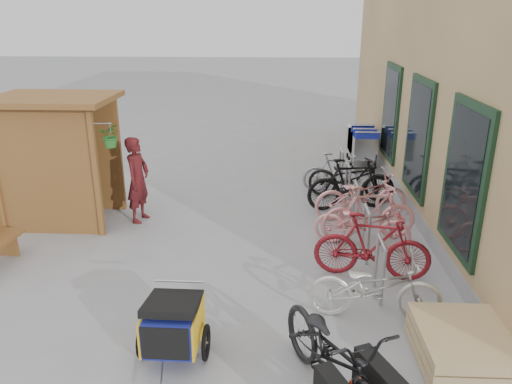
{
  "coord_description": "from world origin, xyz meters",
  "views": [
    {
      "loc": [
        0.87,
        -6.25,
        3.8
      ],
      "look_at": [
        0.5,
        1.5,
        1.0
      ],
      "focal_mm": 35.0,
      "sensor_mm": 36.0,
      "label": 1
    }
  ],
  "objects_px": {
    "child_trailer": "(173,323)",
    "bike_6": "(351,178)",
    "bike_2": "(362,223)",
    "bike_7": "(337,173)",
    "bike_4": "(361,195)",
    "shopping_carts": "(361,142)",
    "bike_3": "(369,213)",
    "cargo_bike": "(334,358)",
    "bike_5": "(351,184)",
    "person_kiosk": "(138,180)",
    "bike_1": "(372,246)",
    "pallet_stack": "(462,347)",
    "bike_0": "(375,287)",
    "kiosk": "(53,142)"
  },
  "relations": [
    {
      "from": "child_trailer",
      "to": "bike_6",
      "type": "height_order",
      "value": "bike_6"
    },
    {
      "from": "bike_2",
      "to": "bike_7",
      "type": "xyz_separation_m",
      "value": [
        -0.14,
        2.72,
        0.03
      ]
    },
    {
      "from": "bike_4",
      "to": "bike_6",
      "type": "distance_m",
      "value": 1.1
    },
    {
      "from": "shopping_carts",
      "to": "bike_3",
      "type": "xyz_separation_m",
      "value": [
        -0.55,
        -4.62,
        -0.13
      ]
    },
    {
      "from": "bike_3",
      "to": "cargo_bike",
      "type": "bearing_deg",
      "value": 155.03
    },
    {
      "from": "bike_3",
      "to": "bike_5",
      "type": "height_order",
      "value": "bike_5"
    },
    {
      "from": "child_trailer",
      "to": "person_kiosk",
      "type": "bearing_deg",
      "value": 111.08
    },
    {
      "from": "bike_5",
      "to": "bike_6",
      "type": "relative_size",
      "value": 0.98
    },
    {
      "from": "bike_3",
      "to": "bike_4",
      "type": "bearing_deg",
      "value": -11.67
    },
    {
      "from": "bike_1",
      "to": "cargo_bike",
      "type": "bearing_deg",
      "value": 171.74
    },
    {
      "from": "shopping_carts",
      "to": "person_kiosk",
      "type": "xyz_separation_m",
      "value": [
        -4.79,
        -3.91,
        0.18
      ]
    },
    {
      "from": "bike_3",
      "to": "bike_7",
      "type": "relative_size",
      "value": 1.12
    },
    {
      "from": "pallet_stack",
      "to": "bike_5",
      "type": "bearing_deg",
      "value": 98.11
    },
    {
      "from": "shopping_carts",
      "to": "child_trailer",
      "type": "distance_m",
      "value": 8.58
    },
    {
      "from": "shopping_carts",
      "to": "child_trailer",
      "type": "height_order",
      "value": "shopping_carts"
    },
    {
      "from": "bike_0",
      "to": "bike_4",
      "type": "xyz_separation_m",
      "value": [
        0.33,
        3.39,
        0.03
      ]
    },
    {
      "from": "bike_6",
      "to": "bike_4",
      "type": "bearing_deg",
      "value": -163.63
    },
    {
      "from": "bike_2",
      "to": "kiosk",
      "type": "bearing_deg",
      "value": 94.63
    },
    {
      "from": "bike_0",
      "to": "bike_4",
      "type": "bearing_deg",
      "value": -1.44
    },
    {
      "from": "child_trailer",
      "to": "bike_5",
      "type": "height_order",
      "value": "bike_5"
    },
    {
      "from": "person_kiosk",
      "to": "bike_4",
      "type": "distance_m",
      "value": 4.28
    },
    {
      "from": "kiosk",
      "to": "child_trailer",
      "type": "relative_size",
      "value": 1.84
    },
    {
      "from": "bike_0",
      "to": "bike_5",
      "type": "bearing_deg",
      "value": 1.37
    },
    {
      "from": "kiosk",
      "to": "shopping_carts",
      "type": "bearing_deg",
      "value": 32.52
    },
    {
      "from": "person_kiosk",
      "to": "bike_5",
      "type": "distance_m",
      "value": 4.19
    },
    {
      "from": "person_kiosk",
      "to": "bike_6",
      "type": "height_order",
      "value": "person_kiosk"
    },
    {
      "from": "child_trailer",
      "to": "cargo_bike",
      "type": "xyz_separation_m",
      "value": [
        1.78,
        -0.62,
        0.08
      ]
    },
    {
      "from": "pallet_stack",
      "to": "bike_3",
      "type": "xyz_separation_m",
      "value": [
        -0.55,
        3.25,
        0.3
      ]
    },
    {
      "from": "shopping_carts",
      "to": "bike_0",
      "type": "xyz_separation_m",
      "value": [
        -0.86,
        -7.01,
        -0.19
      ]
    },
    {
      "from": "bike_1",
      "to": "bike_4",
      "type": "relative_size",
      "value": 0.95
    },
    {
      "from": "pallet_stack",
      "to": "bike_7",
      "type": "distance_m",
      "value": 5.79
    },
    {
      "from": "kiosk",
      "to": "pallet_stack",
      "type": "height_order",
      "value": "kiosk"
    },
    {
      "from": "child_trailer",
      "to": "bike_3",
      "type": "xyz_separation_m",
      "value": [
        2.77,
        3.3,
        0.07
      ]
    },
    {
      "from": "bike_0",
      "to": "bike_1",
      "type": "height_order",
      "value": "bike_1"
    },
    {
      "from": "shopping_carts",
      "to": "bike_1",
      "type": "relative_size",
      "value": 0.98
    },
    {
      "from": "kiosk",
      "to": "bike_7",
      "type": "bearing_deg",
      "value": 18.79
    },
    {
      "from": "shopping_carts",
      "to": "bike_4",
      "type": "distance_m",
      "value": 3.67
    },
    {
      "from": "person_kiosk",
      "to": "bike_0",
      "type": "height_order",
      "value": "person_kiosk"
    },
    {
      "from": "bike_2",
      "to": "bike_3",
      "type": "distance_m",
      "value": 0.3
    },
    {
      "from": "bike_6",
      "to": "bike_7",
      "type": "xyz_separation_m",
      "value": [
        -0.25,
        0.38,
        -0.02
      ]
    },
    {
      "from": "bike_0",
      "to": "bike_5",
      "type": "distance_m",
      "value": 3.88
    },
    {
      "from": "kiosk",
      "to": "child_trailer",
      "type": "xyz_separation_m",
      "value": [
        2.96,
        -3.91,
        -1.11
      ]
    },
    {
      "from": "bike_7",
      "to": "shopping_carts",
      "type": "bearing_deg",
      "value": -18.79
    },
    {
      "from": "cargo_bike",
      "to": "bike_3",
      "type": "xyz_separation_m",
      "value": [
        0.99,
        3.91,
        -0.01
      ]
    },
    {
      "from": "bike_7",
      "to": "bike_1",
      "type": "bearing_deg",
      "value": -175.7
    },
    {
      "from": "pallet_stack",
      "to": "bike_0",
      "type": "xyz_separation_m",
      "value": [
        -0.86,
        0.86,
        0.24
      ]
    },
    {
      "from": "person_kiosk",
      "to": "shopping_carts",
      "type": "bearing_deg",
      "value": -37.22
    },
    {
      "from": "cargo_bike",
      "to": "bike_1",
      "type": "distance_m",
      "value": 2.72
    },
    {
      "from": "pallet_stack",
      "to": "bike_2",
      "type": "distance_m",
      "value": 3.09
    },
    {
      "from": "kiosk",
      "to": "bike_0",
      "type": "distance_m",
      "value": 6.3
    }
  ]
}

